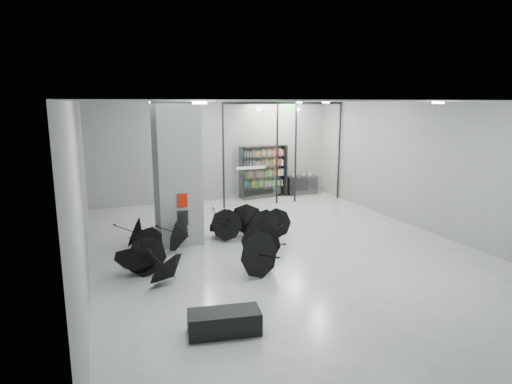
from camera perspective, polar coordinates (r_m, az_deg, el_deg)
name	(u,v)px	position (r m, az deg, el deg)	size (l,w,h in m)	color
room	(287,147)	(11.37, 4.11, 5.82)	(14.00, 14.02, 4.01)	gray
column	(177,173)	(12.63, -10.20, 2.38)	(1.20, 1.20, 4.00)	slate
fire_cabinet	(182,200)	(12.15, -9.55, -1.07)	(0.28, 0.04, 0.38)	#A50A07
info_panel	(183,218)	(12.27, -9.47, -3.35)	(0.30, 0.03, 0.42)	black
exit_sign	(287,106)	(17.13, 4.03, 11.02)	(0.30, 0.06, 0.15)	#0CE533
glass_partition	(284,149)	(17.41, 3.66, 5.63)	(5.06, 0.08, 4.00)	silver
bench	(224,322)	(8.04, -4.14, -16.48)	(1.26, 0.54, 0.41)	black
bookshelf	(263,172)	(18.54, 0.98, 2.64)	(2.00, 0.40, 2.20)	black
shop_counter	(301,185)	(19.40, 5.91, 0.90)	(1.35, 0.54, 0.81)	black
umbrella_cluster	(216,243)	(11.86, -5.21, -6.57)	(5.39, 4.46, 1.23)	black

